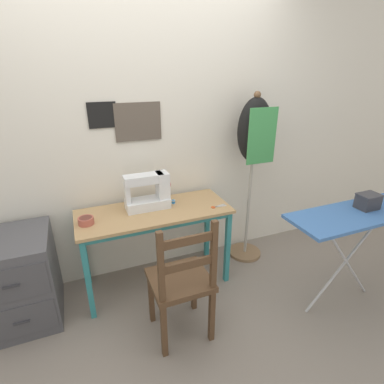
% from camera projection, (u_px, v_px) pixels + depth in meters
% --- Properties ---
extents(ground_plane, '(14.00, 14.00, 0.00)m').
position_uv_depth(ground_plane, '(166.00, 300.00, 2.48)').
color(ground_plane, gray).
extents(wall_back, '(10.00, 0.07, 2.55)m').
position_uv_depth(wall_back, '(141.00, 133.00, 2.46)').
color(wall_back, silver).
rests_on(wall_back, ground_plane).
extents(sewing_table, '(1.23, 0.50, 0.71)m').
position_uv_depth(sewing_table, '(155.00, 221.00, 2.44)').
color(sewing_table, tan).
rests_on(sewing_table, ground_plane).
extents(sewing_machine, '(0.37, 0.16, 0.32)m').
position_uv_depth(sewing_machine, '(150.00, 192.00, 2.41)').
color(sewing_machine, white).
rests_on(sewing_machine, sewing_table).
extents(fabric_bowl, '(0.11, 0.11, 0.05)m').
position_uv_depth(fabric_bowl, '(86.00, 221.00, 2.20)').
color(fabric_bowl, '#B25647').
rests_on(fabric_bowl, sewing_table).
extents(scissors, '(0.13, 0.04, 0.01)m').
position_uv_depth(scissors, '(216.00, 207.00, 2.47)').
color(scissors, silver).
rests_on(scissors, sewing_table).
extents(thread_spool_near_machine, '(0.04, 0.04, 0.03)m').
position_uv_depth(thread_spool_near_machine, '(173.00, 202.00, 2.53)').
color(thread_spool_near_machine, '#2875C1').
rests_on(thread_spool_near_machine, sewing_table).
extents(wooden_chair, '(0.40, 0.38, 0.95)m').
position_uv_depth(wooden_chair, '(181.00, 282.00, 2.00)').
color(wooden_chair, '#513823').
rests_on(wooden_chair, ground_plane).
extents(filing_cabinet, '(0.47, 0.56, 0.69)m').
position_uv_depth(filing_cabinet, '(21.00, 279.00, 2.19)').
color(filing_cabinet, '#4C4C51').
rests_on(filing_cabinet, ground_plane).
extents(dress_form, '(0.32, 0.32, 1.60)m').
position_uv_depth(dress_form, '(254.00, 141.00, 2.63)').
color(dress_form, '#846647').
rests_on(dress_form, ground_plane).
extents(ironing_board, '(1.05, 0.37, 0.82)m').
position_uv_depth(ironing_board, '(356.00, 218.00, 2.17)').
color(ironing_board, '#3D6BAD').
rests_on(ironing_board, ground_plane).
extents(storage_box, '(0.16, 0.12, 0.11)m').
position_uv_depth(storage_box, '(368.00, 201.00, 2.19)').
color(storage_box, '#333338').
rests_on(storage_box, ironing_board).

